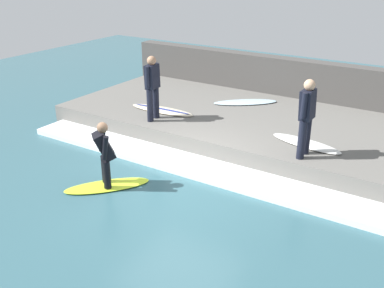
{
  "coord_description": "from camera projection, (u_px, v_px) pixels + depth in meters",
  "views": [
    {
      "loc": [
        -7.12,
        -4.89,
        4.54
      ],
      "look_at": [
        0.54,
        0.0,
        0.7
      ],
      "focal_mm": 42.0,
      "sensor_mm": 36.0,
      "label": 1
    }
  ],
  "objects": [
    {
      "name": "back_wall",
      "position": [
        283.0,
        84.0,
        13.93
      ],
      "size": [
        0.5,
        10.72,
        1.65
      ],
      "primitive_type": "cube",
      "color": "#474442",
      "rests_on": "ground_plane"
    },
    {
      "name": "surfboard_waiting_far",
      "position": [
        306.0,
        143.0,
        10.28
      ],
      "size": [
        0.84,
        1.8,
        0.06
      ],
      "color": "white",
      "rests_on": "concrete_ledge"
    },
    {
      "name": "ground_plane",
      "position": [
        179.0,
        182.0,
        9.72
      ],
      "size": [
        28.0,
        28.0,
        0.0
      ],
      "primitive_type": "plane",
      "color": "#335B66"
    },
    {
      "name": "surfer_waiting_near",
      "position": [
        152.0,
        85.0,
        11.5
      ],
      "size": [
        0.57,
        0.29,
        1.68
      ],
      "color": "black",
      "rests_on": "concrete_ledge"
    },
    {
      "name": "surfboard_riding",
      "position": [
        107.0,
        186.0,
        9.5
      ],
      "size": [
        1.73,
        1.58,
        0.06
      ],
      "color": "#BFE02D",
      "rests_on": "ground_plane"
    },
    {
      "name": "wave_foam_crest",
      "position": [
        196.0,
        167.0,
        10.25
      ],
      "size": [
        0.93,
        9.7,
        0.14
      ],
      "primitive_type": "cube",
      "color": "white",
      "rests_on": "ground_plane"
    },
    {
      "name": "surfer_waiting_far",
      "position": [
        307.0,
        114.0,
        9.35
      ],
      "size": [
        0.58,
        0.26,
        1.7
      ],
      "color": "black",
      "rests_on": "concrete_ledge"
    },
    {
      "name": "surfboard_waiting_near",
      "position": [
        162.0,
        110.0,
        12.49
      ],
      "size": [
        0.62,
        2.0,
        0.07
      ],
      "color": "beige",
      "rests_on": "concrete_ledge"
    },
    {
      "name": "concrete_ledge",
      "position": [
        248.0,
        125.0,
        12.24
      ],
      "size": [
        4.4,
        10.21,
        0.52
      ],
      "primitive_type": "cube",
      "color": "#66635E",
      "rests_on": "ground_plane"
    },
    {
      "name": "surfer_riding",
      "position": [
        104.0,
        151.0,
        9.19
      ],
      "size": [
        0.58,
        0.57,
        1.4
      ],
      "color": "black",
      "rests_on": "surfboard_riding"
    },
    {
      "name": "surfboard_spare",
      "position": [
        245.0,
        102.0,
        13.16
      ],
      "size": [
        1.61,
        1.8,
        0.06
      ],
      "color": "silver",
      "rests_on": "concrete_ledge"
    }
  ]
}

